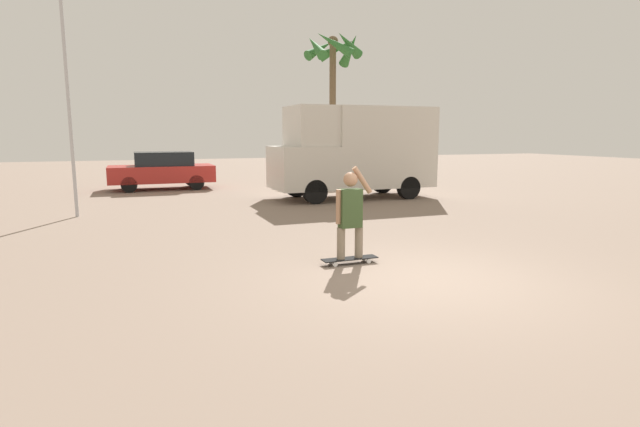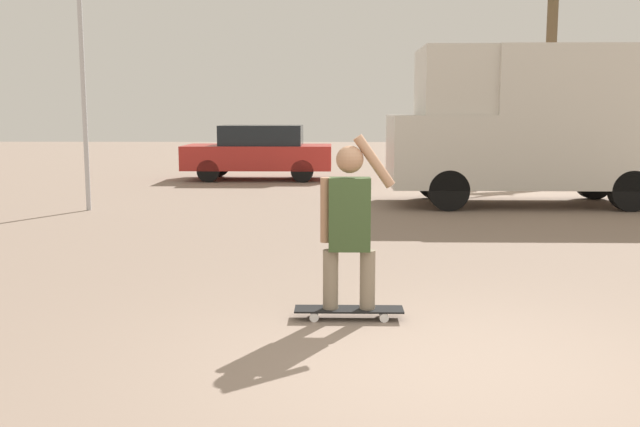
{
  "view_description": "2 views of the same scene",
  "coord_description": "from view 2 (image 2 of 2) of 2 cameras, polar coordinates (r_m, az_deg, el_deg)",
  "views": [
    {
      "loc": [
        -4.1,
        -6.35,
        2.2
      ],
      "look_at": [
        -0.96,
        1.9,
        0.8
      ],
      "focal_mm": 28.0,
      "sensor_mm": 36.0,
      "label": 1
    },
    {
      "loc": [
        -0.78,
        -5.03,
        1.87
      ],
      "look_at": [
        -0.92,
        1.45,
        0.95
      ],
      "focal_mm": 40.0,
      "sensor_mm": 36.0,
      "label": 2
    }
  ],
  "objects": [
    {
      "name": "ground_plane",
      "position": [
        5.42,
        9.64,
        -12.18
      ],
      "size": [
        80.0,
        80.0,
        0.0
      ],
      "primitive_type": "plane",
      "color": "gray"
    },
    {
      "name": "skateboard",
      "position": [
        6.54,
        2.33,
        -7.74
      ],
      "size": [
        0.99,
        0.24,
        0.1
      ],
      "color": "black",
      "rests_on": "ground_plane"
    },
    {
      "name": "person_skateboarder",
      "position": [
        6.36,
        2.36,
        -0.36
      ],
      "size": [
        0.66,
        0.24,
        1.58
      ],
      "color": "gray",
      "rests_on": "skateboard"
    },
    {
      "name": "camper_van",
      "position": [
        15.06,
        16.85,
        7.08
      ],
      "size": [
        5.54,
        2.21,
        3.13
      ],
      "color": "black",
      "rests_on": "ground_plane"
    },
    {
      "name": "parked_car_red",
      "position": [
        19.98,
        -4.87,
        4.97
      ],
      "size": [
        4.06,
        1.89,
        1.51
      ],
      "color": "black",
      "rests_on": "ground_plane"
    }
  ]
}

